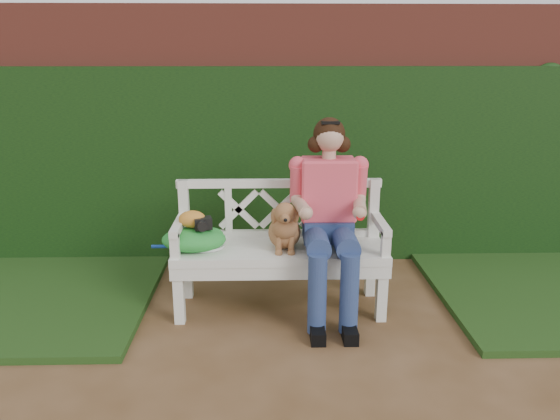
{
  "coord_description": "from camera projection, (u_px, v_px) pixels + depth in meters",
  "views": [
    {
      "loc": [
        -0.22,
        -3.03,
        1.8
      ],
      "look_at": [
        -0.12,
        0.63,
        0.75
      ],
      "focal_mm": 35.0,
      "sensor_mm": 36.0,
      "label": 1
    }
  ],
  "objects": [
    {
      "name": "ground",
      "position": [
        302.0,
        353.0,
        3.41
      ],
      "size": [
        60.0,
        60.0,
        0.0
      ],
      "primitive_type": "plane",
      "color": "#4D3219"
    },
    {
      "name": "brick_wall",
      "position": [
        290.0,
        134.0,
        4.93
      ],
      "size": [
        10.0,
        0.3,
        2.2
      ],
      "primitive_type": "cube",
      "color": "brown",
      "rests_on": "ground"
    },
    {
      "name": "ivy_hedge",
      "position": [
        291.0,
        166.0,
        4.79
      ],
      "size": [
        10.0,
        0.18,
        1.7
      ],
      "primitive_type": "cube",
      "color": "#193A0E",
      "rests_on": "ground"
    },
    {
      "name": "garden_bench",
      "position": [
        280.0,
        278.0,
        3.95
      ],
      "size": [
        1.64,
        0.77,
        0.48
      ],
      "primitive_type": null,
      "rotation": [
        0.0,
        0.0,
        -0.11
      ],
      "color": "silver",
      "rests_on": "ground"
    },
    {
      "name": "seated_woman",
      "position": [
        328.0,
        220.0,
        3.82
      ],
      "size": [
        0.77,
        0.9,
        1.36
      ],
      "primitive_type": null,
      "rotation": [
        0.0,
        0.0,
        -0.3
      ],
      "color": "#EB353E",
      "rests_on": "ground"
    },
    {
      "name": "dog",
      "position": [
        284.0,
        224.0,
        3.79
      ],
      "size": [
        0.29,
        0.36,
        0.37
      ],
      "primitive_type": null,
      "rotation": [
        0.0,
        0.0,
        0.16
      ],
      "color": "#A87247",
      "rests_on": "garden_bench"
    },
    {
      "name": "tennis_racket",
      "position": [
        201.0,
        246.0,
        3.85
      ],
      "size": [
        0.58,
        0.37,
        0.03
      ],
      "primitive_type": null,
      "rotation": [
        0.0,
        0.0,
        0.3
      ],
      "color": "white",
      "rests_on": "garden_bench"
    },
    {
      "name": "green_bag",
      "position": [
        194.0,
        239.0,
        3.81
      ],
      "size": [
        0.53,
        0.47,
        0.15
      ],
      "primitive_type": null,
      "rotation": [
        0.0,
        0.0,
        0.33
      ],
      "color": "#398832",
      "rests_on": "garden_bench"
    },
    {
      "name": "camera_item",
      "position": [
        203.0,
        223.0,
        3.77
      ],
      "size": [
        0.14,
        0.12,
        0.08
      ],
      "primitive_type": "cube",
      "rotation": [
        0.0,
        0.0,
        0.25
      ],
      "color": "black",
      "rests_on": "green_bag"
    },
    {
      "name": "baseball_glove",
      "position": [
        192.0,
        219.0,
        3.8
      ],
      "size": [
        0.22,
        0.18,
        0.12
      ],
      "primitive_type": "ellipsoid",
      "rotation": [
        0.0,
        0.0,
        0.26
      ],
      "color": "#C17827",
      "rests_on": "green_bag"
    }
  ]
}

